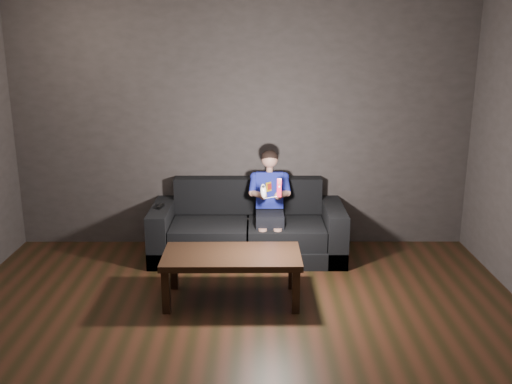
{
  "coord_description": "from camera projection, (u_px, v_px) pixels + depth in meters",
  "views": [
    {
      "loc": [
        0.14,
        -3.69,
        2.27
      ],
      "look_at": [
        0.15,
        1.55,
        0.85
      ],
      "focal_mm": 40.0,
      "sensor_mm": 36.0,
      "label": 1
    }
  ],
  "objects": [
    {
      "name": "coffee_table",
      "position": [
        232.0,
        260.0,
        5.01
      ],
      "size": [
        1.21,
        0.61,
        0.44
      ],
      "color": "black",
      "rests_on": "floor"
    },
    {
      "name": "nunchuk_white",
      "position": [
        263.0,
        191.0,
        5.52
      ],
      "size": [
        0.08,
        0.1,
        0.15
      ],
      "color": "silver",
      "rests_on": "child"
    },
    {
      "name": "child",
      "position": [
        270.0,
        196.0,
        5.95
      ],
      "size": [
        0.43,
        0.53,
        1.06
      ],
      "color": "black",
      "rests_on": "sofa"
    },
    {
      "name": "wii_remote_red",
      "position": [
        279.0,
        188.0,
        5.5
      ],
      "size": [
        0.05,
        0.07,
        0.18
      ],
      "color": "red",
      "rests_on": "child"
    },
    {
      "name": "wii_remote_black",
      "position": [
        160.0,
        206.0,
        5.95
      ],
      "size": [
        0.06,
        0.15,
        0.03
      ],
      "color": "black",
      "rests_on": "sofa"
    },
    {
      "name": "sofa",
      "position": [
        248.0,
        232.0,
        6.11
      ],
      "size": [
        2.03,
        0.88,
        0.78
      ],
      "color": "black",
      "rests_on": "floor"
    },
    {
      "name": "back_wall",
      "position": [
        242.0,
        125.0,
        6.21
      ],
      "size": [
        5.0,
        0.04,
        2.7
      ],
      "primitive_type": "cube",
      "color": "#37302F",
      "rests_on": "ground"
    },
    {
      "name": "floor",
      "position": [
        236.0,
        360.0,
        4.15
      ],
      "size": [
        5.0,
        5.0,
        0.0
      ],
      "primitive_type": "plane",
      "color": "black",
      "rests_on": "ground"
    }
  ]
}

